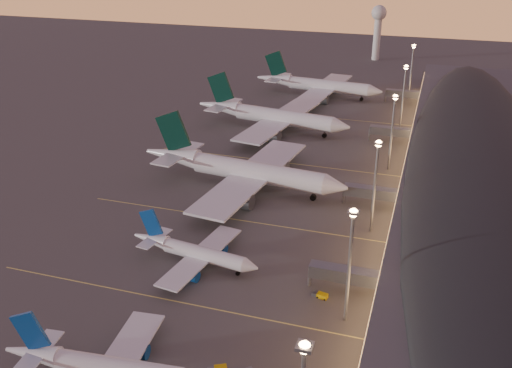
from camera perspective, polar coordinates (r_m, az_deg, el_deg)
The scene contains 11 objects.
ground at distance 131.82m, azimuth -6.96°, elevation -10.38°, with size 700.00×700.00×0.00m, color #44413F.
airliner_narrow_south at distance 109.55m, azimuth -15.14°, elevation -17.22°, with size 37.73×33.86×13.47m.
airliner_narrow_north at distance 139.05m, azimuth -6.23°, elevation -6.77°, with size 34.49×31.07×12.32m.
airliner_wide_near at distance 177.33m, azimuth -1.50°, elevation 1.42°, with size 69.04×63.31×22.08m.
airliner_wide_mid at distance 230.20m, azimuth 1.53°, elevation 6.81°, with size 66.24×61.00×21.23m.
airliner_wide_far at distance 279.79m, azimuth 6.20°, elevation 9.79°, with size 63.06×57.80×20.17m.
terminal_building at distance 182.84m, azimuth 20.96°, elevation 1.51°, with size 56.35×255.00×17.46m.
light_masts at distance 172.68m, azimuth 12.92°, elevation 4.37°, with size 2.20×217.20×25.90m.
radar_tower at distance 363.40m, azimuth 12.12°, elevation 15.44°, with size 9.00×9.00×32.50m.
lane_markings at distance 163.65m, azimuth -1.20°, elevation -2.83°, with size 90.00×180.36×0.00m.
baggage_tug_c at distance 128.86m, azimuth 6.47°, elevation -11.00°, with size 3.73×2.11×1.05m.
Camera 1 is at (47.92, -97.55, 74.60)m, focal length 40.00 mm.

